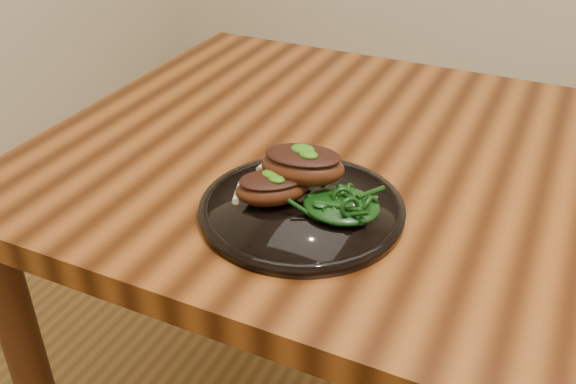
# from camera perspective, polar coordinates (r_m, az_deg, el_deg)

# --- Properties ---
(desk) EXTENTS (1.60, 0.80, 0.75)m
(desk) POSITION_cam_1_polar(r_m,az_deg,el_deg) (0.98, 23.88, -4.71)
(desk) COLOR black
(desk) RESTS_ON ground
(plate) EXTENTS (0.26, 0.26, 0.02)m
(plate) POSITION_cam_1_polar(r_m,az_deg,el_deg) (0.82, 1.24, -1.49)
(plate) COLOR black
(plate) RESTS_ON desk
(lamb_chop_front) EXTENTS (0.11, 0.11, 0.04)m
(lamb_chop_front) POSITION_cam_1_polar(r_m,az_deg,el_deg) (0.81, -1.46, 0.43)
(lamb_chop_front) COLOR #491F0E
(lamb_chop_front) RESTS_ON plate
(lamb_chop_back) EXTENTS (0.12, 0.09, 0.05)m
(lamb_chop_back) POSITION_cam_1_polar(r_m,az_deg,el_deg) (0.82, 1.28, 2.48)
(lamb_chop_back) COLOR #491F0E
(lamb_chop_back) RESTS_ON plate
(herb_smear) EXTENTS (0.07, 0.05, 0.00)m
(herb_smear) POSITION_cam_1_polar(r_m,az_deg,el_deg) (0.87, 0.81, 1.35)
(herb_smear) COLOR #1A4F08
(herb_smear) RESTS_ON plate
(greens_heap) EXTENTS (0.10, 0.09, 0.04)m
(greens_heap) POSITION_cam_1_polar(r_m,az_deg,el_deg) (0.80, 4.79, -0.81)
(greens_heap) COLOR black
(greens_heap) RESTS_ON plate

